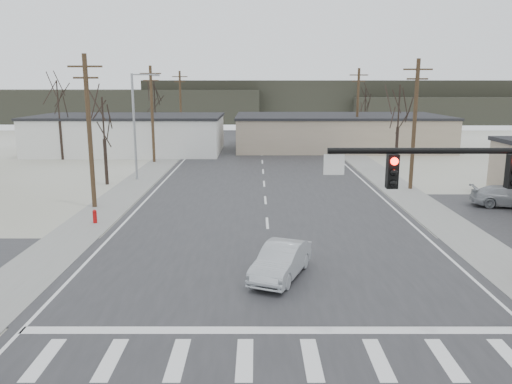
{
  "coord_description": "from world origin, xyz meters",
  "views": [
    {
      "loc": [
        -0.66,
        -20.48,
        8.06
      ],
      "look_at": [
        -0.67,
        4.88,
        2.6
      ],
      "focal_mm": 35.0,
      "sensor_mm": 36.0,
      "label": 1
    }
  ],
  "objects_px": {
    "fire_hydrant": "(95,216)",
    "car_far_a": "(309,137)",
    "car_far_b": "(255,134)",
    "sedan_crossing": "(281,261)",
    "car_parked_silver": "(508,197)"
  },
  "relations": [
    {
      "from": "sedan_crossing",
      "to": "car_far_a",
      "type": "height_order",
      "value": "car_far_a"
    },
    {
      "from": "fire_hydrant",
      "to": "car_far_b",
      "type": "distance_m",
      "value": 49.22
    },
    {
      "from": "sedan_crossing",
      "to": "car_parked_silver",
      "type": "relative_size",
      "value": 0.91
    },
    {
      "from": "car_far_b",
      "to": "fire_hydrant",
      "type": "bearing_deg",
      "value": -104.54
    },
    {
      "from": "car_far_a",
      "to": "car_parked_silver",
      "type": "xyz_separation_m",
      "value": [
        9.45,
        -37.57,
        -0.1
      ]
    },
    {
      "from": "car_far_a",
      "to": "car_parked_silver",
      "type": "bearing_deg",
      "value": 118.38
    },
    {
      "from": "sedan_crossing",
      "to": "car_parked_silver",
      "type": "height_order",
      "value": "sedan_crossing"
    },
    {
      "from": "sedan_crossing",
      "to": "car_parked_silver",
      "type": "bearing_deg",
      "value": 59.76
    },
    {
      "from": "sedan_crossing",
      "to": "car_parked_silver",
      "type": "distance_m",
      "value": 20.24
    },
    {
      "from": "sedan_crossing",
      "to": "car_far_a",
      "type": "distance_m",
      "value": 50.55
    },
    {
      "from": "car_far_a",
      "to": "car_far_b",
      "type": "distance_m",
      "value": 10.12
    },
    {
      "from": "fire_hydrant",
      "to": "car_far_a",
      "type": "distance_m",
      "value": 45.05
    },
    {
      "from": "fire_hydrant",
      "to": "car_far_a",
      "type": "bearing_deg",
      "value": 67.8
    },
    {
      "from": "fire_hydrant",
      "to": "sedan_crossing",
      "type": "height_order",
      "value": "sedan_crossing"
    },
    {
      "from": "fire_hydrant",
      "to": "car_parked_silver",
      "type": "distance_m",
      "value": 26.79
    }
  ]
}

